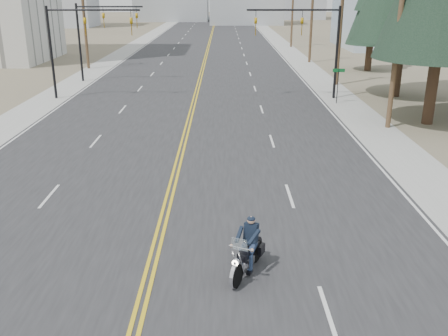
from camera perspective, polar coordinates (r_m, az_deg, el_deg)
road at (r=77.58m, az=-1.81°, el=13.65°), size 20.00×200.00×0.01m
sidewalk_left at (r=78.75m, az=-10.44°, el=13.44°), size 3.00×200.00×0.01m
sidewalk_right at (r=78.10m, az=6.90°, el=13.57°), size 3.00×200.00×0.01m
traffic_mast_left at (r=40.82m, az=-16.58°, el=14.45°), size 7.10×0.26×7.00m
traffic_mast_right at (r=39.82m, az=9.98°, el=14.83°), size 7.10×0.26×7.00m
traffic_mast_far at (r=48.62m, az=-14.36°, el=15.28°), size 6.10×0.26×7.00m
street_sign at (r=38.61m, az=12.91°, el=9.80°), size 0.90×0.06×2.62m
utility_pole_b at (r=31.90m, az=19.35°, el=14.82°), size 2.20×0.30×11.50m
utility_pole_c at (r=46.34m, az=13.24°, el=16.24°), size 2.20×0.30×11.00m
utility_pole_d at (r=61.03m, az=10.04°, el=17.39°), size 2.20×0.30×11.50m
utility_pole_e at (r=77.84m, az=7.85°, el=17.74°), size 2.20×0.30×11.00m
utility_pole_left at (r=57.12m, az=-15.70°, el=16.34°), size 2.20×0.30×10.50m
motorcyclist at (r=15.01m, az=2.65°, el=-9.05°), size 1.80×2.44×1.75m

